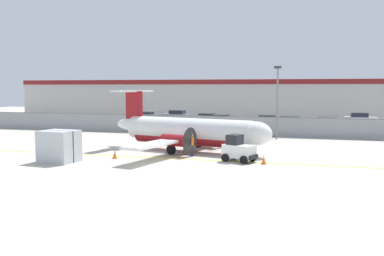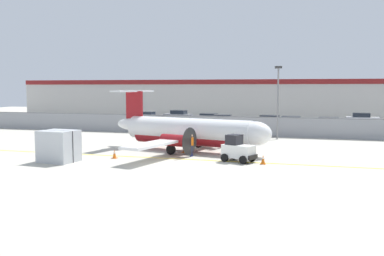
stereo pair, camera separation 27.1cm
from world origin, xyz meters
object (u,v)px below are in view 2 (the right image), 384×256
traffic_cone_near_right (263,160)px  apron_light_pole (278,96)px  ground_crew_worker (191,144)px  cargo_container (59,146)px  parked_car_3 (223,121)px  parked_car_0 (146,117)px  parked_car_7 (362,119)px  commuter_airplane (191,132)px  parked_car_6 (328,124)px  traffic_cone_far_left (179,142)px  parked_car_2 (208,119)px  parked_car_4 (270,121)px  baggage_tug (238,149)px  parked_car_1 (178,115)px  parked_car_5 (292,123)px  traffic_cone_near_left (114,154)px  traffic_cone_far_right (184,149)px

traffic_cone_near_right → apron_light_pole: bearing=91.0°
ground_crew_worker → cargo_container: bearing=-137.4°
cargo_container → parked_car_3: cargo_container is taller
cargo_container → parked_car_0: size_ratio=0.61×
parked_car_7 → parked_car_0: bearing=-168.0°
commuter_airplane → parked_car_3: 20.67m
traffic_cone_near_right → parked_car_6: (4.78, 23.37, 0.58)m
cargo_container → parked_car_0: bearing=107.8°
traffic_cone_far_left → parked_car_2: parked_car_2 is taller
parked_car_3 → parked_car_4: same height
baggage_tug → parked_car_1: baggage_tug is taller
ground_crew_worker → parked_car_3: size_ratio=0.39×
cargo_container → baggage_tug: bearing=22.8°
parked_car_0 → parked_car_5: (20.72, -4.11, 0.00)m
commuter_airplane → parked_car_2: size_ratio=3.73×
cargo_container → apron_light_pole: size_ratio=0.36×
traffic_cone_near_left → parked_car_1: (-6.01, 33.89, 0.58)m
commuter_airplane → parked_car_4: 21.73m
parked_car_1 → parked_car_4: size_ratio=1.00×
parked_car_3 → parked_car_5: (8.65, -0.78, 0.00)m
parked_car_3 → parked_car_6: same height
parked_car_1 → parked_car_2: (6.23, -6.28, 0.00)m
cargo_container → parked_car_7: 43.42m
commuter_airplane → parked_car_4: bearing=92.6°
parked_car_2 → traffic_cone_near_left: bearing=87.3°
traffic_cone_near_left → parked_car_3: (2.79, 25.45, 0.58)m
parked_car_1 → parked_car_7: (26.31, 0.34, 0.00)m
parked_car_5 → traffic_cone_far_left: bearing=-114.6°
traffic_cone_far_right → parked_car_6: (11.44, 19.87, 0.58)m
ground_crew_worker → parked_car_7: (15.12, 31.87, -0.06)m
ground_crew_worker → traffic_cone_near_left: bearing=-142.6°
traffic_cone_near_right → parked_car_2: size_ratio=0.15×
traffic_cone_far_right → parked_car_0: (-13.35, 24.68, 0.58)m
commuter_airplane → ground_crew_worker: 2.68m
cargo_container → parked_car_4: size_ratio=0.60×
cargo_container → parked_car_0: 31.75m
traffic_cone_far_right → apron_light_pole: bearing=59.4°
parked_car_3 → parked_car_4: bearing=1.2°
parked_car_4 → parked_car_6: 7.18m
parked_car_0 → apron_light_pole: bearing=147.5°
ground_crew_worker → traffic_cone_near_right: bearing=-4.6°
parked_car_2 → parked_car_3: bearing=137.7°
traffic_cone_far_left → baggage_tug: bearing=-45.8°
traffic_cone_near_left → traffic_cone_far_left: (2.52, 7.72, 0.00)m
commuter_airplane → parked_car_1: size_ratio=3.65×
parked_car_5 → commuter_airplane: bearing=-106.3°
parked_car_1 → parked_car_4: 16.60m
traffic_cone_near_left → parked_car_5: (11.44, 24.67, 0.58)m
cargo_container → parked_car_5: (14.53, 27.03, -0.21)m
ground_crew_worker → parked_car_0: (-14.45, 26.42, -0.06)m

